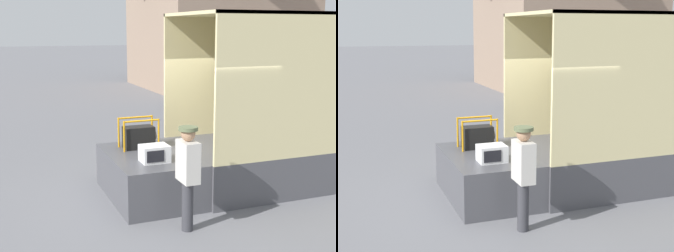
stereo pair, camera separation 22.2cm
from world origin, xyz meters
TOP-DOWN VIEW (x-y plane):
  - ground_plane at (0.00, 0.00)m, footprint 160.00×160.00m
  - tailgate_deck at (-0.75, 0.00)m, footprint 1.50×2.28m
  - microwave at (-0.83, -0.52)m, footprint 0.49×0.39m
  - portable_generator at (-0.77, 0.51)m, footprint 0.73×0.42m
  - worker_person at (-0.69, -1.66)m, footprint 0.30×0.44m
  - house_backdrop at (8.13, 14.82)m, footprint 8.03×8.27m

SIDE VIEW (x-z plane):
  - ground_plane at x=0.00m, z-range 0.00..0.00m
  - tailgate_deck at x=-0.75m, z-range 0.00..0.83m
  - microwave at x=-0.83m, z-range 0.83..1.13m
  - worker_person at x=-0.69m, z-range 0.19..1.85m
  - portable_generator at x=-0.77m, z-range 0.76..1.35m
  - house_backdrop at x=8.13m, z-range 0.08..8.04m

